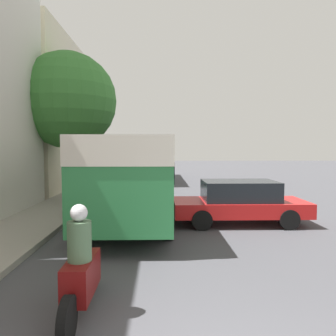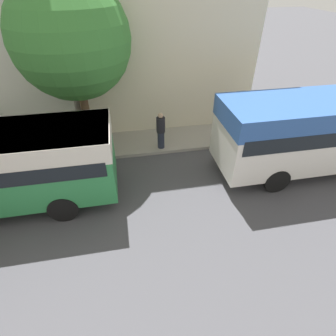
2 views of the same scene
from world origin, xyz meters
TOP-DOWN VIEW (x-y plane):
  - building_far_terrace at (-9.57, 17.22)m, footprint 6.74×8.29m
  - pedestrian_near_curb at (-4.37, 16.32)m, footprint 0.39×0.39m
  - street_tree at (-5.21, 13.11)m, footprint 4.51×4.51m

SIDE VIEW (x-z plane):
  - pedestrian_near_curb at x=-4.37m, z-range 0.17..1.91m
  - building_far_terrace at x=-9.57m, z-range 0.00..9.08m
  - street_tree at x=-5.21m, z-range 1.32..8.20m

